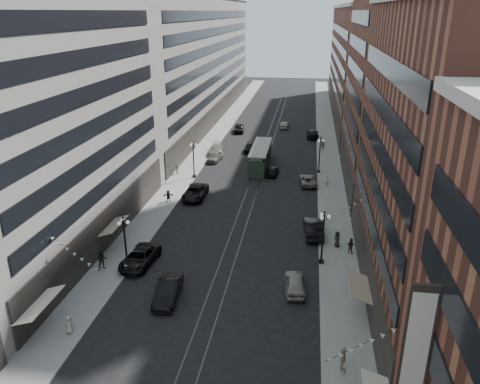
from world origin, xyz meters
The scene contains 37 objects.
ground centered at (0.00, 60.00, 0.00)m, with size 220.00×220.00×0.00m, color black.
sidewalk_west centered at (-11.00, 70.00, 0.07)m, with size 4.00×180.00×0.15m, color gray.
sidewalk_east centered at (11.00, 70.00, 0.07)m, with size 4.00×180.00×0.15m, color gray.
rail_west centered at (-0.70, 70.00, 0.01)m, with size 0.12×180.00×0.02m, color #2D2D33.
rail_east centered at (0.70, 70.00, 0.01)m, with size 0.12×180.00×0.02m, color #2D2D33.
building_west_mid centered at (-17.00, 33.00, 14.00)m, with size 8.00×36.00×28.00m, color gray.
building_west_far centered at (-17.00, 96.00, 13.00)m, with size 8.00×90.00×26.00m, color gray.
building_east_mid centered at (17.00, 28.00, 12.00)m, with size 8.00×30.00×24.00m, color brown.
building_east_tower centered at (17.00, 56.00, 21.00)m, with size 8.00×26.00×42.00m, color brown.
building_east_far centered at (17.00, 105.00, 12.00)m, with size 8.00×72.00×24.00m, color brown.
lamppost_sw_far centered at (-9.20, 28.00, 3.10)m, with size 1.03×1.14×5.52m.
lamppost_sw_mid centered at (-9.20, 55.00, 3.10)m, with size 1.03×1.14×5.52m.
lamppost_se_far centered at (9.20, 32.00, 3.10)m, with size 1.03×1.14×5.52m.
lamppost_se_mid centered at (9.20, 60.00, 3.10)m, with size 1.03×1.14×5.52m.
streetcar centered at (0.00, 61.99, 1.53)m, with size 2.66×12.02×3.32m.
car_2 centered at (-8.40, 29.25, 0.78)m, with size 2.58×5.61×1.56m, color black.
car_4 centered at (6.80, 26.90, 0.75)m, with size 1.78×4.43×1.51m, color gray.
car_5 centered at (-3.97, 23.98, 0.85)m, with size 1.80×5.16×1.70m, color black.
pedestrian_1 centered at (-10.09, 18.28, 0.90)m, with size 0.73×0.40×1.50m, color #AFA291.
pedestrian_2 centered at (-11.60, 27.72, 1.12)m, with size 0.94×0.52×1.94m, color black.
pedestrian_4 centered at (10.40, 17.18, 1.12)m, with size 1.13×0.51×1.93m, color #B8AA98.
car_7 centered at (-7.15, 47.21, 0.82)m, with size 2.71×5.87×1.63m, color black.
car_8 centered at (-8.40, 67.61, 0.82)m, with size 2.29×5.62×1.63m, color gray.
car_9 centered at (-6.80, 84.06, 0.83)m, with size 1.96×4.88×1.66m, color black.
car_10 centered at (8.40, 38.29, 0.89)m, with size 1.89×5.41×1.78m, color black.
car_11 centered at (7.64, 54.64, 0.69)m, with size 2.30×4.99×1.39m, color slate.
car_12 centered at (8.20, 81.74, 0.81)m, with size 2.26×5.55×1.61m, color black.
car_13 centered at (-2.70, 70.34, 0.79)m, with size 1.87×4.65×1.58m, color black.
car_14 centered at (2.23, 88.83, 0.70)m, with size 1.48×4.25×1.40m, color slate.
pedestrian_5 centered at (-10.25, 45.22, 0.91)m, with size 1.41×0.41×1.52m, color black.
pedestrian_6 centered at (-12.13, 56.15, 0.98)m, with size 0.97×0.44×1.65m, color #B5AC96.
pedestrian_7 centered at (12.17, 34.54, 0.96)m, with size 0.79×0.43×1.63m, color black.
pedestrian_8 centered at (10.27, 54.18, 0.92)m, with size 0.56×0.37×1.54m, color beige.
pedestrian_9 centered at (10.02, 72.41, 0.98)m, with size 1.07×0.44×1.66m, color black.
car_extra_0 centered at (2.20, 58.07, 0.71)m, with size 1.68×4.19×1.43m, color black.
car_extra_1 centered at (-7.81, 63.78, 0.77)m, with size 1.81×4.51×1.54m, color slate.
pedestrian_extra_0 centered at (10.89, 35.67, 1.01)m, with size 0.84×0.46×1.72m, color black.
Camera 1 is at (7.20, -9.18, 23.31)m, focal length 35.00 mm.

